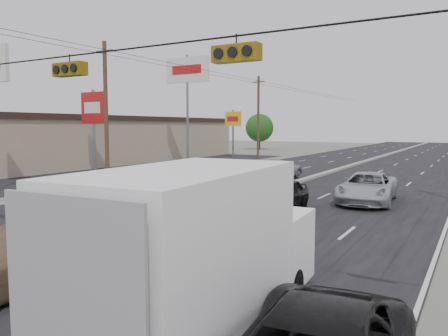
{
  "coord_description": "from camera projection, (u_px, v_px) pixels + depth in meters",
  "views": [
    {
      "loc": [
        10.91,
        -7.99,
        3.96
      ],
      "look_at": [
        1.58,
        7.87,
        2.2
      ],
      "focal_mm": 35.0,
      "sensor_mm": 36.0,
      "label": 1
    }
  ],
  "objects": [
    {
      "name": "ground",
      "position": [
        41.0,
        262.0,
        12.74
      ],
      "size": [
        200.0,
        200.0,
        0.0
      ],
      "primitive_type": "plane",
      "color": "#606356",
      "rests_on": "ground"
    },
    {
      "name": "road_surface",
      "position": [
        336.0,
        171.0,
        38.48
      ],
      "size": [
        20.0,
        160.0,
        0.02
      ],
      "primitive_type": "cube",
      "color": "black",
      "rests_on": "ground"
    },
    {
      "name": "center_median",
      "position": [
        336.0,
        170.0,
        38.47
      ],
      "size": [
        0.5,
        160.0,
        0.2
      ],
      "primitive_type": "cube",
      "color": "gray",
      "rests_on": "ground"
    },
    {
      "name": "strip_mall",
      "position": [
        85.0,
        142.0,
        47.1
      ],
      "size": [
        12.0,
        42.0,
        4.6
      ],
      "primitive_type": "cube",
      "color": "tan",
      "rests_on": "ground"
    },
    {
      "name": "parking_lot",
      "position": [
        149.0,
        167.0,
        42.77
      ],
      "size": [
        10.0,
        42.0,
        0.02
      ],
      "primitive_type": "cube",
      "color": "black",
      "rests_on": "ground"
    },
    {
      "name": "utility_pole_left_b",
      "position": [
        106.0,
        110.0,
        31.43
      ],
      "size": [
        1.6,
        0.3,
        10.0
      ],
      "color": "#422D1E",
      "rests_on": "ground"
    },
    {
      "name": "utility_pole_left_c",
      "position": [
        258.0,
        117.0,
        52.88
      ],
      "size": [
        1.6,
        0.3,
        10.0
      ],
      "color": "#422D1E",
      "rests_on": "ground"
    },
    {
      "name": "traffic_signals",
      "position": [
        67.0,
        68.0,
        11.51
      ],
      "size": [
        25.0,
        0.3,
        0.54
      ],
      "color": "black",
      "rests_on": "ground"
    },
    {
      "name": "pole_sign_mid",
      "position": [
        93.0,
        112.0,
        36.28
      ],
      "size": [
        2.6,
        0.25,
        7.0
      ],
      "color": "slate",
      "rests_on": "ground"
    },
    {
      "name": "pole_sign_billboard",
      "position": [
        187.0,
        77.0,
        43.24
      ],
      "size": [
        5.0,
        0.25,
        11.0
      ],
      "color": "slate",
      "rests_on": "ground"
    },
    {
      "name": "pole_sign_far",
      "position": [
        233.0,
        123.0,
        54.72
      ],
      "size": [
        2.2,
        0.25,
        6.0
      ],
      "color": "slate",
      "rests_on": "ground"
    },
    {
      "name": "tree_left_far",
      "position": [
        260.0,
        128.0,
        74.97
      ],
      "size": [
        4.8,
        4.8,
        6.12
      ],
      "color": "#382619",
      "rests_on": "ground"
    },
    {
      "name": "box_truck",
      "position": [
        204.0,
        252.0,
        7.96
      ],
      "size": [
        2.66,
        6.56,
        3.26
      ],
      "rotation": [
        0.0,
        0.0,
        0.07
      ],
      "color": "black",
      "rests_on": "ground"
    },
    {
      "name": "tan_sedan",
      "position": [
        26.0,
        255.0,
        10.72
      ],
      "size": [
        2.93,
        5.72,
        1.59
      ],
      "primitive_type": "imported",
      "rotation": [
        0.0,
        0.0,
        -0.13
      ],
      "color": "#7F6245",
      "rests_on": "ground"
    },
    {
      "name": "red_sedan",
      "position": [
        188.0,
        217.0,
        15.43
      ],
      "size": [
        2.12,
        4.86,
        1.55
      ],
      "primitive_type": "imported",
      "rotation": [
        0.0,
        0.0,
        -0.1
      ],
      "color": "#B90B23",
      "rests_on": "ground"
    },
    {
      "name": "queue_car_a",
      "position": [
        280.0,
        196.0,
        20.2
      ],
      "size": [
        2.0,
        4.52,
        1.51
      ],
      "primitive_type": "imported",
      "rotation": [
        0.0,
        0.0,
        0.05
      ],
      "color": "black",
      "rests_on": "ground"
    },
    {
      "name": "queue_car_b",
      "position": [
        255.0,
        214.0,
        15.9
      ],
      "size": [
        2.26,
        4.84,
        1.54
      ],
      "primitive_type": "imported",
      "rotation": [
        0.0,
        0.0,
        0.14
      ],
      "color": "silver",
      "rests_on": "ground"
    },
    {
      "name": "queue_car_c",
      "position": [
        367.0,
        188.0,
        22.59
      ],
      "size": [
        3.0,
        5.79,
        1.56
      ],
      "primitive_type": "imported",
      "rotation": [
        0.0,
        0.0,
        0.07
      ],
      "color": "#AEB0B6",
      "rests_on": "ground"
    },
    {
      "name": "oncoming_near",
      "position": [
        134.0,
        180.0,
        25.81
      ],
      "size": [
        2.5,
        5.53,
        1.57
      ],
      "primitive_type": "imported",
      "rotation": [
        0.0,
        0.0,
        3.09
      ],
      "color": "black",
      "rests_on": "ground"
    },
    {
      "name": "oncoming_far",
      "position": [
        275.0,
        169.0,
        32.63
      ],
      "size": [
        3.18,
        5.7,
        1.51
      ],
      "primitive_type": "imported",
      "rotation": [
        0.0,
        0.0,
        3.01
      ],
      "color": "#9FA0A6",
      "rests_on": "ground"
    }
  ]
}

